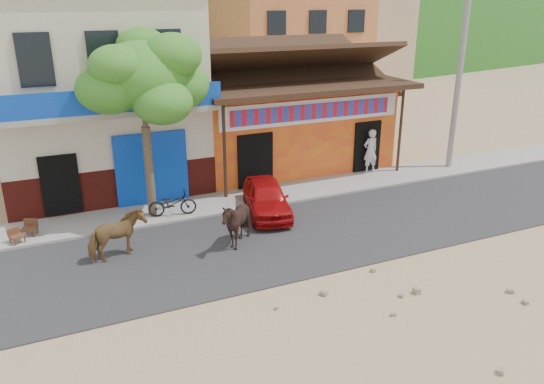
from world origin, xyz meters
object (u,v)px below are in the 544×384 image
(red_car, at_px, (267,197))
(cow_dark, at_px, (236,223))
(tree, at_px, (146,127))
(cafe_chair_left, at_px, (28,222))
(utility_pole, at_px, (460,72))
(cow_tan, at_px, (117,236))
(scooter, at_px, (172,204))
(pedestrian, at_px, (370,151))
(cafe_chair_right, at_px, (16,230))

(red_car, bearing_deg, cow_dark, -119.18)
(tree, distance_m, cafe_chair_left, 4.57)
(utility_pole, bearing_deg, cow_tan, -169.05)
(utility_pole, relative_size, cafe_chair_left, 9.09)
(cow_tan, height_order, red_car, cow_tan)
(scooter, bearing_deg, utility_pole, -77.33)
(pedestrian, relative_size, cafe_chair_left, 2.06)
(red_car, relative_size, scooter, 2.13)
(cow_dark, bearing_deg, cafe_chair_left, -124.20)
(tree, height_order, scooter, tree)
(cow_dark, bearing_deg, red_car, 132.23)
(cow_tan, relative_size, pedestrian, 0.89)
(cow_dark, xyz_separation_m, scooter, (-1.18, 2.89, -0.25))
(tree, xyz_separation_m, red_car, (3.60, -1.27, -2.51))
(red_car, bearing_deg, tree, 174.44)
(utility_pole, bearing_deg, cafe_chair_right, -177.63)
(cafe_chair_right, bearing_deg, cow_dark, -52.46)
(cow_tan, bearing_deg, cafe_chair_left, 22.14)
(cafe_chair_left, bearing_deg, cow_dark, -7.72)
(red_car, bearing_deg, scooter, 176.35)
(cafe_chair_left, relative_size, cafe_chair_right, 1.10)
(cow_tan, distance_m, cow_dark, 3.36)
(tree, xyz_separation_m, cow_tan, (-1.52, -2.57, -2.40))
(utility_pole, height_order, cafe_chair_right, utility_pole)
(cafe_chair_left, bearing_deg, scooter, 18.37)
(cow_tan, distance_m, cafe_chair_right, 3.34)
(pedestrian, bearing_deg, scooter, 4.28)
(tree, relative_size, cafe_chair_left, 6.82)
(cow_dark, bearing_deg, cafe_chair_right, -119.31)
(tree, bearing_deg, cafe_chair_left, -179.10)
(pedestrian, bearing_deg, tree, 1.77)
(cow_dark, xyz_separation_m, cafe_chair_left, (-5.57, 3.15, -0.22))
(cow_dark, height_order, pedestrian, pedestrian)
(tree, xyz_separation_m, pedestrian, (9.21, 0.90, -2.09))
(scooter, xyz_separation_m, cafe_chair_right, (-4.73, -0.18, -0.02))
(tree, relative_size, utility_pole, 0.75)
(pedestrian, bearing_deg, cow_tan, 14.12)
(cow_tan, distance_m, pedestrian, 11.27)
(tree, distance_m, cow_tan, 3.83)
(red_car, height_order, pedestrian, pedestrian)
(red_car, xyz_separation_m, pedestrian, (5.61, 2.17, 0.41))
(tree, relative_size, pedestrian, 3.30)
(cow_tan, height_order, cafe_chair_right, cow_tan)
(cow_dark, bearing_deg, pedestrian, 114.34)
(cafe_chair_right, bearing_deg, scooter, -25.67)
(cow_dark, height_order, red_car, cow_dark)
(utility_pole, distance_m, red_car, 9.95)
(scooter, distance_m, cafe_chair_right, 4.73)
(cow_tan, relative_size, cow_dark, 1.08)
(tree, height_order, pedestrian, tree)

